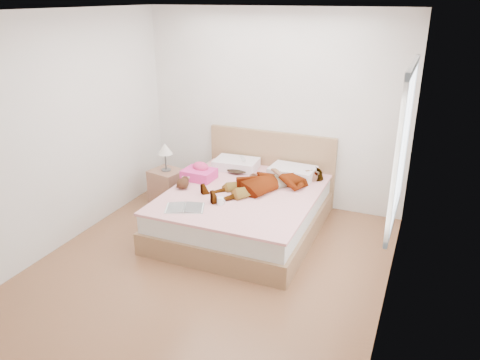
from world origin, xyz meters
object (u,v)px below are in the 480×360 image
at_px(woman, 268,179).
at_px(nightstand, 167,185).
at_px(magazine, 185,208).
at_px(plush_toy, 183,183).
at_px(towel, 199,172).
at_px(bed, 246,207).
at_px(phone, 243,158).
at_px(coffee_mug, 221,201).

bearing_deg(woman, nightstand, -140.63).
bearing_deg(magazine, plush_toy, 120.70).
relative_size(woman, towel, 4.03).
bearing_deg(bed, woman, 34.19).
bearing_deg(bed, towel, 171.82).
bearing_deg(phone, nightstand, 150.91).
bearing_deg(phone, magazine, -144.96).
distance_m(bed, towel, 0.76).
bearing_deg(magazine, woman, 55.32).
bearing_deg(plush_toy, magazine, -59.30).
bearing_deg(plush_toy, coffee_mug, -22.86).
relative_size(bed, coffee_mug, 18.27).
xyz_separation_m(towel, plush_toy, (-0.04, -0.36, -0.02)).
xyz_separation_m(woman, magazine, (-0.65, -0.93, -0.10)).
distance_m(phone, plush_toy, 0.94).
xyz_separation_m(bed, plush_toy, (-0.73, -0.26, 0.30)).
bearing_deg(coffee_mug, woman, 64.38).
relative_size(woman, coffee_mug, 14.42).
distance_m(phone, towel, 0.63).
xyz_separation_m(towel, nightstand, (-0.57, 0.11, -0.30)).
xyz_separation_m(phone, towel, (-0.42, -0.46, -0.11)).
distance_m(phone, bed, 0.75).
xyz_separation_m(coffee_mug, nightstand, (-1.16, 0.73, -0.26)).
xyz_separation_m(woman, plush_toy, (-0.96, -0.41, -0.05)).
bearing_deg(towel, magazine, -72.93).
height_order(phone, bed, bed).
relative_size(woman, magazine, 3.30).
distance_m(woman, magazine, 1.14).
bearing_deg(towel, phone, 47.60).
distance_m(woman, towel, 0.92).
xyz_separation_m(bed, towel, (-0.69, 0.10, 0.32)).
height_order(woman, plush_toy, woman).
bearing_deg(towel, woman, 3.50).
xyz_separation_m(bed, coffee_mug, (-0.10, -0.52, 0.28)).
bearing_deg(phone, plush_toy, -168.04).
bearing_deg(magazine, coffee_mug, 38.57).
relative_size(bed, magazine, 4.19).
xyz_separation_m(phone, bed, (0.27, -0.55, -0.43)).
bearing_deg(nightstand, plush_toy, -41.36).
bearing_deg(coffee_mug, phone, 99.20).
xyz_separation_m(phone, magazine, (-0.15, -1.33, -0.18)).
bearing_deg(nightstand, phone, 19.60).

